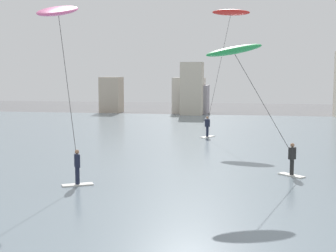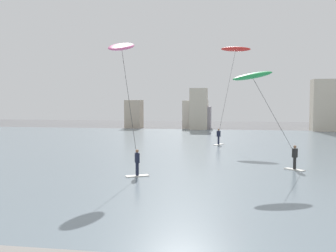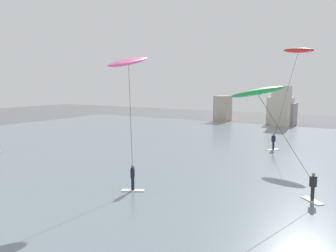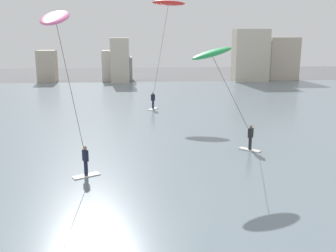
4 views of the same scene
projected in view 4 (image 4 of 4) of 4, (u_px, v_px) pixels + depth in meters
The scene contains 5 objects.
water_bay at pixel (154, 122), 32.68m from camera, with size 84.00×52.00×0.10m, color slate.
far_shore_buildings at pixel (203, 60), 58.90m from camera, with size 38.99×5.90×7.65m.
kitesurfer_green at pixel (217, 63), 22.14m from camera, with size 5.03×3.39×6.62m.
kitesurfer_red at pixel (167, 12), 37.47m from camera, with size 3.86×3.59×10.28m.
kitesurfer_pink at pixel (58, 29), 19.96m from camera, with size 2.82×3.80×8.63m.
Camera 4 is at (-1.39, -1.62, 7.49)m, focal length 42.25 mm.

